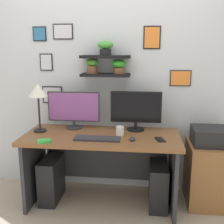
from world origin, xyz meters
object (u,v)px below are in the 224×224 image
Objects in this scene: computer_mouse at (132,139)px; coffee_mug at (120,131)px; desk_lamp at (38,93)px; computer_tower_right at (158,185)px; monitor_left at (74,109)px; computer_tower_left at (51,179)px; keyboard at (97,139)px; cell_phone at (160,140)px; drawer_cabinet at (208,174)px; monitor_right at (136,109)px; printer at (212,136)px; desk at (102,153)px; scissors_tray at (44,141)px.

computer_mouse is 0.19m from coffee_mug.
desk_lamp is 1.54m from computer_tower_right.
monitor_left reaches higher than computer_mouse.
computer_tower_left is (-0.86, 0.14, -0.53)m from computer_mouse.
desk_lamp reaches higher than computer_mouse.
desk_lamp is (-0.64, 0.20, 0.39)m from keyboard.
keyboard is 3.14× the size of cell_phone.
keyboard reaches higher than cell_phone.
desk_lamp is at bearing 162.43° from keyboard.
monitor_left reaches higher than coffee_mug.
computer_tower_right is at bearing 15.11° from keyboard.
monitor_left reaches higher than drawer_cabinet.
computer_mouse is at bearing -48.07° from coffee_mug.
computer_tower_left is (0.11, -0.04, -0.92)m from desk_lamp.
monitor_right is 1.21× the size of keyboard.
printer is at bearing -5.91° from monitor_right.
desk_lamp is 1.94m from drawer_cabinet.
monitor_left is 1.45m from printer.
cell_phone is 0.72m from drawer_cabinet.
coffee_mug is at bearing 149.32° from cell_phone.
monitor_right is 0.55m from keyboard.
desk is 3.45× the size of computer_tower_right.
keyboard is 4.89× the size of coffee_mug.
desk is at bearing -175.63° from printer.
scissors_tray is (-0.81, -0.15, -0.00)m from computer_mouse.
monitor_left reaches higher than computer_tower_left.
drawer_cabinet is (0.77, -0.08, -0.65)m from monitor_right.
monitor_left reaches higher than cell_phone.
keyboard is 0.94× the size of computer_tower_left.
computer_tower_left is (-0.73, -0.00, -0.56)m from coffee_mug.
keyboard is 4.89× the size of computer_mouse.
desk is at bearing 150.04° from cell_phone.
printer reaches higher than computer_tower_right.
cell_phone is at bearing -19.04° from monitor_left.
printer is at bearing 8.64° from cell_phone.
coffee_mug is (0.18, -0.04, 0.26)m from desk.
monitor_right is 4.43× the size of scissors_tray.
printer is at bearing 14.68° from scissors_tray.
drawer_cabinet is (0.79, 0.27, -0.44)m from computer_mouse.
cell_phone is 0.41m from coffee_mug.
computer_mouse is at bearing -10.78° from desk_lamp.
computer_tower_left is at bearing -135.74° from monitor_left.
drawer_cabinet is (1.43, -0.08, -0.64)m from monitor_left.
monitor_left is 0.58m from coffee_mug.
printer is at bearing -3.17° from monitor_left.
computer_mouse is at bearing -30.75° from desk.
cell_phone is 0.37× the size of printer.
printer is (1.10, 0.08, 0.20)m from desk.
scissors_tray is 0.32× the size of printer.
monitor_right is 0.81m from printer.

